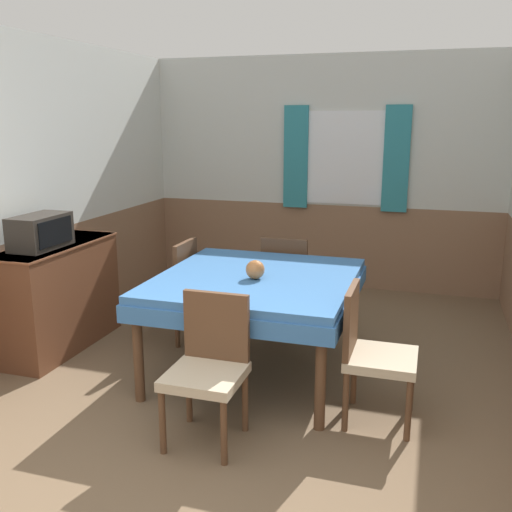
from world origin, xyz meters
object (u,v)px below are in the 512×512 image
Objects in this scene: dining_table at (256,289)px; vase at (255,270)px; chair_right_near at (371,350)px; chair_head_window at (287,279)px; chair_head_near at (208,363)px; sideboard at (59,296)px; chair_left_far at (172,286)px; tv at (41,232)px.

vase is (0.02, -0.09, 0.17)m from dining_table.
chair_right_near is 1.03m from vase.
chair_right_near is (0.91, -1.42, 0.00)m from chair_head_window.
sideboard reaches higher than chair_head_near.
chair_right_near is at bearing -26.87° from dining_table.
chair_left_far is (-0.91, 0.46, -0.19)m from dining_table.
chair_head_window and chair_left_far have the same top height.
sideboard is (-1.74, 0.95, -0.02)m from chair_head_near.
tv is at bearing 126.57° from chair_left_far.
tv is at bearing -174.80° from dining_table.
chair_left_far is (-0.91, 1.42, 0.00)m from chair_head_near.
dining_table is 0.98m from chair_head_window.
vase is at bearing -112.89° from chair_right_near.
chair_left_far reaches higher than dining_table.
vase is (-0.89, 0.38, 0.36)m from chair_right_near.
tv is (-0.84, -0.62, 0.55)m from chair_left_far.
chair_right_near is 2.73m from tv.
chair_left_far is at bearing 36.57° from tv.
dining_table is at bearing -116.87° from chair_right_near.
chair_head_near is 1.98m from sideboard.
chair_head_near is at bearing -91.46° from vase.
chair_right_near is (0.91, -0.46, -0.19)m from dining_table.
chair_right_near is 0.73× the size of sideboard.
dining_table is 0.19m from vase.
chair_head_near is at bearing -90.00° from chair_head_window.
chair_head_near is 0.73× the size of sideboard.
chair_right_near is at bearing -22.89° from vase.
vase reaches higher than dining_table.
dining_table is at bearing -116.87° from chair_left_far.
chair_left_far is at bearing -116.87° from chair_right_near.
tv reaches higher than chair_head_near.
tv is (-1.75, -0.16, 0.36)m from dining_table.
chair_head_near is 0.94m from vase.
chair_head_window is at bearing 29.14° from sideboard.
sideboard is at bearing -150.86° from chair_head_window.
tv is (-2.66, 0.30, 0.55)m from chair_right_near.
chair_right_near and chair_head_near have the same top height.
chair_left_far is (-0.91, -0.50, 0.00)m from chair_head_window.
chair_head_window is 1.11m from vase.
chair_head_window is 1.69m from chair_right_near.
dining_table is 0.98m from chair_head_near.
dining_table is 1.74× the size of chair_right_near.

